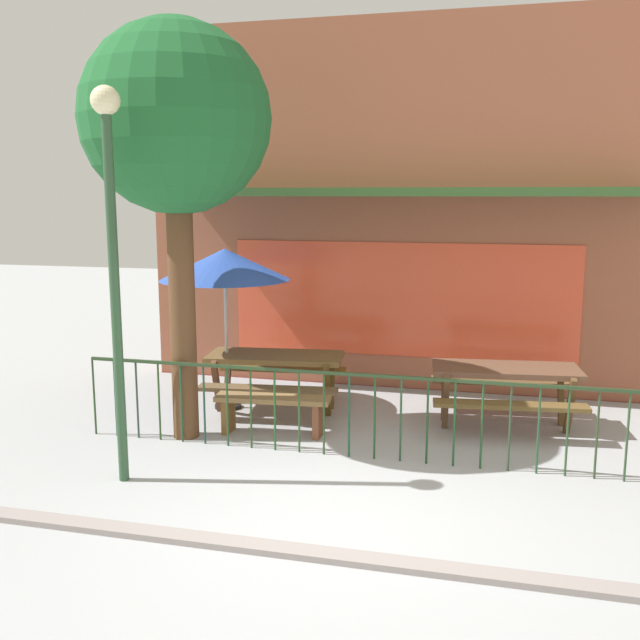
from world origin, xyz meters
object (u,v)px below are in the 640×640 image
(picnic_table_right, at_px, (505,380))
(street_tree, at_px, (176,124))
(patio_umbrella, at_px, (225,265))
(street_lamp, at_px, (112,230))
(picnic_table_left, at_px, (275,366))
(patio_bench, at_px, (273,406))

(picnic_table_right, xyz_separation_m, street_tree, (-3.73, -1.32, 3.07))
(patio_umbrella, xyz_separation_m, street_tree, (-0.05, -1.23, 1.71))
(patio_umbrella, bearing_deg, street_lamp, -92.36)
(picnic_table_left, bearing_deg, street_tree, -119.10)
(street_tree, bearing_deg, street_lamp, -92.25)
(patio_bench, bearing_deg, street_tree, -161.78)
(picnic_table_left, xyz_separation_m, street_tree, (-0.72, -1.30, 3.07))
(patio_umbrella, relative_size, patio_bench, 1.54)
(picnic_table_right, relative_size, patio_umbrella, 0.89)
(picnic_table_left, height_order, street_lamp, street_lamp)
(picnic_table_right, bearing_deg, street_tree, -160.49)
(street_tree, bearing_deg, patio_bench, 18.22)
(picnic_table_left, distance_m, patio_umbrella, 1.51)
(picnic_table_left, xyz_separation_m, patio_bench, (0.27, -0.97, -0.26))
(street_lamp, bearing_deg, patio_bench, 58.69)
(picnic_table_left, bearing_deg, picnic_table_right, 0.42)
(patio_bench, distance_m, street_lamp, 2.98)
(picnic_table_left, height_order, patio_umbrella, patio_umbrella)
(patio_umbrella, bearing_deg, patio_bench, -43.91)
(patio_bench, xyz_separation_m, street_lamp, (-1.05, -1.72, 2.20))
(picnic_table_left, xyz_separation_m, patio_umbrella, (-0.67, -0.07, 1.35))
(patio_umbrella, bearing_deg, picnic_table_left, 5.63)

